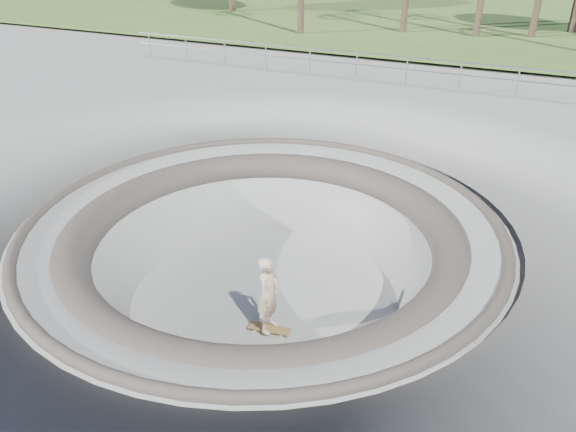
# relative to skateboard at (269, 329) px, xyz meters

# --- Properties ---
(ground) EXTENTS (180.00, 180.00, 0.00)m
(ground) POSITION_rel_skateboard_xyz_m (-0.68, 1.12, 1.83)
(ground) COLOR gray
(ground) RESTS_ON ground
(skate_bowl) EXTENTS (14.00, 14.00, 4.10)m
(skate_bowl) POSITION_rel_skateboard_xyz_m (-0.68, 1.12, -0.00)
(skate_bowl) COLOR gray
(skate_bowl) RESTS_ON ground
(grass_strip) EXTENTS (180.00, 36.00, 0.12)m
(grass_strip) POSITION_rel_skateboard_xyz_m (-0.68, 35.12, 2.05)
(grass_strip) COLOR #3F5E25
(grass_strip) RESTS_ON ground
(distant_hills) EXTENTS (103.20, 45.00, 28.60)m
(distant_hills) POSITION_rel_skateboard_xyz_m (3.10, 58.29, -5.19)
(distant_hills) COLOR brown
(distant_hills) RESTS_ON ground
(safety_railing) EXTENTS (25.00, 0.06, 1.03)m
(safety_railing) POSITION_rel_skateboard_xyz_m (-0.68, 13.12, 2.52)
(safety_railing) COLOR gray
(safety_railing) RESTS_ON ground
(skateboard) EXTENTS (0.91, 0.37, 0.09)m
(skateboard) POSITION_rel_skateboard_xyz_m (0.00, 0.00, 0.00)
(skateboard) COLOR olive
(skateboard) RESTS_ON ground
(skater) EXTENTS (0.42, 0.63, 1.71)m
(skater) POSITION_rel_skateboard_xyz_m (0.00, -0.00, 0.87)
(skater) COLOR #D4AB89
(skater) RESTS_ON skateboard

